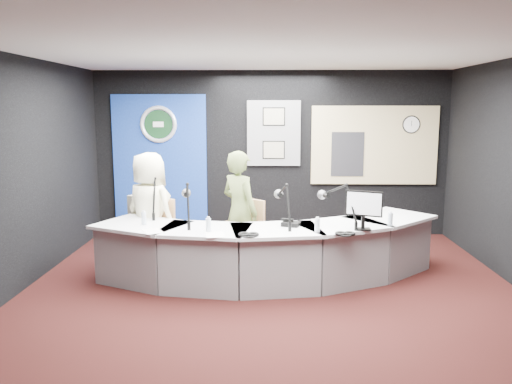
{
  "coord_description": "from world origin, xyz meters",
  "views": [
    {
      "loc": [
        -0.05,
        -5.75,
        2.19
      ],
      "look_at": [
        -0.2,
        0.8,
        1.1
      ],
      "focal_mm": 36.0,
      "sensor_mm": 36.0,
      "label": 1
    }
  ],
  "objects_px": {
    "armchair_right": "(240,240)",
    "person_man": "(150,212)",
    "broadcast_desk": "(267,251)",
    "person_woman": "(240,212)",
    "armchair_left": "(151,235)"
  },
  "relations": [
    {
      "from": "person_woman",
      "to": "person_man",
      "type": "bearing_deg",
      "value": 42.41
    },
    {
      "from": "armchair_left",
      "to": "armchair_right",
      "type": "relative_size",
      "value": 1.11
    },
    {
      "from": "broadcast_desk",
      "to": "person_woman",
      "type": "relative_size",
      "value": 2.77
    },
    {
      "from": "broadcast_desk",
      "to": "armchair_left",
      "type": "xyz_separation_m",
      "value": [
        -1.58,
        0.39,
        0.11
      ]
    },
    {
      "from": "armchair_left",
      "to": "armchair_right",
      "type": "distance_m",
      "value": 1.21
    },
    {
      "from": "broadcast_desk",
      "to": "person_woman",
      "type": "bearing_deg",
      "value": 134.94
    },
    {
      "from": "armchair_left",
      "to": "person_woman",
      "type": "bearing_deg",
      "value": 28.21
    },
    {
      "from": "armchair_left",
      "to": "armchair_right",
      "type": "xyz_separation_m",
      "value": [
        1.21,
        -0.02,
        -0.05
      ]
    },
    {
      "from": "broadcast_desk",
      "to": "armchair_left",
      "type": "distance_m",
      "value": 1.63
    },
    {
      "from": "person_man",
      "to": "broadcast_desk",
      "type": "bearing_deg",
      "value": -164.3
    },
    {
      "from": "armchair_left",
      "to": "person_man",
      "type": "distance_m",
      "value": 0.32
    },
    {
      "from": "armchair_right",
      "to": "person_man",
      "type": "distance_m",
      "value": 1.26
    },
    {
      "from": "broadcast_desk",
      "to": "person_woman",
      "type": "height_order",
      "value": "person_woman"
    },
    {
      "from": "broadcast_desk",
      "to": "person_woman",
      "type": "xyz_separation_m",
      "value": [
        -0.37,
        0.37,
        0.44
      ]
    },
    {
      "from": "armchair_right",
      "to": "person_woman",
      "type": "xyz_separation_m",
      "value": [
        0.0,
        0.0,
        0.38
      ]
    }
  ]
}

